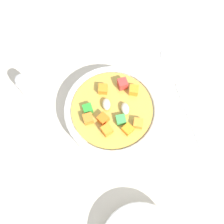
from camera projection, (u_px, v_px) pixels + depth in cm
name	position (u px, v px, depth cm)	size (l,w,h in cm)	color
ground_plane	(112.00, 117.00, 54.34)	(140.00, 140.00, 2.00)	#BAB2A0
soup_bowl_main	(112.00, 111.00, 51.00)	(18.56, 18.56, 6.12)	white
spoon	(178.00, 87.00, 55.18)	(22.53, 9.03, 0.92)	silver
pepper_shaker	(27.00, 88.00, 50.50)	(2.64, 2.64, 9.17)	silver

